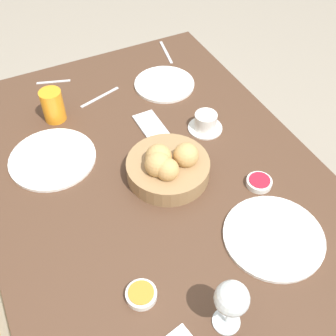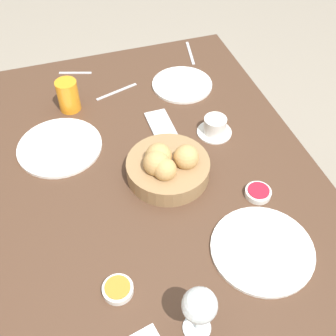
# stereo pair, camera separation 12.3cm
# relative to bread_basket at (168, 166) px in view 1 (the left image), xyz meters

# --- Properties ---
(ground_plane) EXTENTS (10.00, 10.00, 0.00)m
(ground_plane) POSITION_rel_bread_basket_xyz_m (0.04, 0.04, -0.79)
(ground_plane) COLOR gray
(dining_table) EXTENTS (1.33, 0.97, 0.75)m
(dining_table) POSITION_rel_bread_basket_xyz_m (0.04, 0.04, -0.14)
(dining_table) COLOR #4C3323
(dining_table) RESTS_ON ground_plane
(bread_basket) EXTENTS (0.24, 0.24, 0.12)m
(bread_basket) POSITION_rel_bread_basket_xyz_m (0.00, 0.00, 0.00)
(bread_basket) COLOR #99754C
(bread_basket) RESTS_ON dining_table
(plate_near_left) EXTENTS (0.27, 0.27, 0.01)m
(plate_near_left) POSITION_rel_bread_basket_xyz_m (-0.32, -0.15, -0.04)
(plate_near_left) COLOR white
(plate_near_left) RESTS_ON dining_table
(plate_near_right) EXTENTS (0.22, 0.22, 0.01)m
(plate_near_right) POSITION_rel_bread_basket_xyz_m (0.41, -0.19, -0.04)
(plate_near_right) COLOR white
(plate_near_right) RESTS_ON dining_table
(plate_far_center) EXTENTS (0.27, 0.27, 0.01)m
(plate_far_center) POSITION_rel_bread_basket_xyz_m (0.22, 0.29, -0.04)
(plate_far_center) COLOR white
(plate_far_center) RESTS_ON dining_table
(juice_glass) EXTENTS (0.07, 0.07, 0.11)m
(juice_glass) POSITION_rel_bread_basket_xyz_m (0.40, 0.22, 0.01)
(juice_glass) COLOR orange
(juice_glass) RESTS_ON dining_table
(wine_glass) EXTENTS (0.08, 0.08, 0.16)m
(wine_glass) POSITION_rel_bread_basket_xyz_m (-0.45, 0.08, 0.07)
(wine_glass) COLOR silver
(wine_glass) RESTS_ON dining_table
(coffee_cup) EXTENTS (0.11, 0.11, 0.06)m
(coffee_cup) POSITION_rel_bread_basket_xyz_m (0.13, -0.20, -0.02)
(coffee_cup) COLOR white
(coffee_cup) RESTS_ON dining_table
(jam_bowl_berry) EXTENTS (0.07, 0.07, 0.02)m
(jam_bowl_berry) POSITION_rel_bread_basket_xyz_m (-0.15, -0.22, -0.03)
(jam_bowl_berry) COLOR white
(jam_bowl_berry) RESTS_ON dining_table
(jam_bowl_honey) EXTENTS (0.07, 0.07, 0.02)m
(jam_bowl_honey) POSITION_rel_bread_basket_xyz_m (-0.31, 0.22, -0.03)
(jam_bowl_honey) COLOR white
(jam_bowl_honey) RESTS_ON dining_table
(fork_silver) EXTENTS (0.16, 0.04, 0.00)m
(fork_silver) POSITION_rel_bread_basket_xyz_m (0.60, -0.29, -0.04)
(fork_silver) COLOR #B7B7BC
(fork_silver) RESTS_ON dining_table
(knife_silver) EXTENTS (0.06, 0.16, 0.00)m
(knife_silver) POSITION_rel_bread_basket_xyz_m (0.45, 0.05, -0.04)
(knife_silver) COLOR #B7B7BC
(knife_silver) RESTS_ON dining_table
(spoon_coffee) EXTENTS (0.05, 0.12, 0.00)m
(spoon_coffee) POSITION_rel_bread_basket_xyz_m (0.61, 0.17, -0.04)
(spoon_coffee) COLOR #B7B7BC
(spoon_coffee) RESTS_ON dining_table
(cell_phone) EXTENTS (0.15, 0.08, 0.01)m
(cell_phone) POSITION_rel_bread_basket_xyz_m (0.22, -0.05, -0.04)
(cell_phone) COLOR silver
(cell_phone) RESTS_ON dining_table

